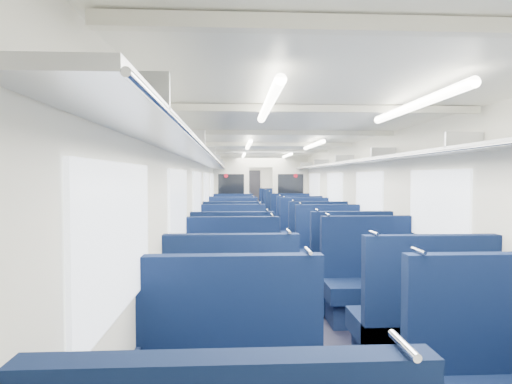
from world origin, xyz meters
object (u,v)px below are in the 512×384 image
(seat_7, at_px, (371,288))
(seat_27, at_px, (273,209))
(seat_24, at_px, (233,211))
(seat_26, at_px, (233,209))
(end_door, at_px, (252,193))
(seat_21, at_px, (284,217))
(seat_8, at_px, (232,271))
(seat_12, at_px, (232,244))
(seat_13, at_px, (316,244))
(seat_19, at_px, (291,224))
(seat_14, at_px, (233,236))
(seat_18, at_px, (233,225))
(seat_9, at_px, (348,269))
(seat_20, at_px, (233,217))
(seat_22, at_px, (233,214))
(seat_16, at_px, (233,230))
(seat_15, at_px, (306,235))
(seat_6, at_px, (232,290))
(seat_5, at_px, (422,329))
(bulkhead, at_px, (261,193))
(seat_4, at_px, (231,327))
(seat_10, at_px, (232,254))
(seat_17, at_px, (298,229))
(seat_25, at_px, (276,211))
(seat_23, at_px, (280,214))

(seat_7, bearing_deg, seat_27, 90.00)
(seat_24, height_order, seat_26, same)
(end_door, xyz_separation_m, seat_21, (0.83, -4.93, -0.61))
(seat_8, height_order, seat_12, same)
(seat_13, bearing_deg, seat_19, 90.00)
(seat_14, bearing_deg, seat_18, 90.00)
(seat_9, xyz_separation_m, seat_18, (-1.66, 5.72, 0.00))
(seat_20, xyz_separation_m, seat_22, (0.00, 1.14, 0.00))
(seat_16, xyz_separation_m, seat_20, (0.00, 3.34, 0.00))
(end_door, relative_size, seat_12, 1.57)
(seat_26, bearing_deg, end_door, 56.82)
(seat_15, bearing_deg, seat_18, 126.78)
(seat_6, height_order, seat_12, same)
(seat_7, distance_m, seat_26, 12.48)
(end_door, height_order, seat_15, end_door)
(seat_21, xyz_separation_m, seat_26, (-1.66, 3.66, 0.00))
(seat_5, distance_m, seat_7, 1.37)
(seat_5, xyz_separation_m, seat_27, (0.00, 13.64, 0.00))
(end_door, distance_m, seat_19, 6.82)
(seat_8, height_order, seat_20, same)
(seat_20, height_order, seat_21, same)
(seat_6, bearing_deg, seat_16, 90.00)
(seat_5, height_order, seat_6, same)
(seat_14, bearing_deg, bulkhead, 74.25)
(seat_15, bearing_deg, seat_4, -106.15)
(seat_26, bearing_deg, seat_10, -90.00)
(seat_15, relative_size, seat_17, 1.00)
(seat_25, bearing_deg, seat_27, 90.00)
(seat_9, height_order, seat_27, same)
(seat_17, height_order, seat_22, same)
(seat_7, distance_m, seat_12, 3.77)
(seat_5, height_order, seat_9, same)
(seat_9, relative_size, seat_15, 1.00)
(seat_20, relative_size, seat_26, 1.00)
(seat_20, height_order, seat_25, same)
(end_door, xyz_separation_m, seat_15, (0.83, -9.14, -0.61))
(seat_19, bearing_deg, seat_21, 90.00)
(seat_8, bearing_deg, seat_21, 77.82)
(seat_5, relative_size, seat_20, 1.00)
(seat_7, xyz_separation_m, seat_15, (0.00, 4.50, 0.00))
(seat_14, relative_size, seat_21, 1.00)
(seat_27, bearing_deg, seat_4, -97.01)
(bulkhead, height_order, seat_20, bulkhead)
(seat_10, relative_size, seat_18, 1.00)
(seat_23, bearing_deg, seat_4, -98.50)
(seat_9, distance_m, seat_22, 9.19)
(seat_5, height_order, seat_23, same)
(seat_8, height_order, seat_14, same)
(seat_16, relative_size, seat_26, 1.00)
(seat_25, bearing_deg, seat_23, -90.00)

